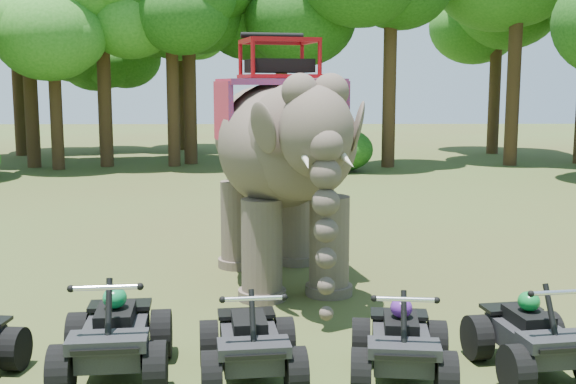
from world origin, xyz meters
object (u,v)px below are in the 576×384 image
Objects in this scene: atv_2 at (250,331)px; atv_4 at (534,325)px; atv_3 at (402,332)px; atv_1 at (114,324)px; elephant at (280,159)px.

atv_4 reaches higher than atv_2.
atv_3 is 0.99× the size of atv_4.
atv_1 is at bearing -175.99° from atv_3.
atv_1 is at bearing 169.18° from atv_2.
atv_3 is (1.89, -0.04, -0.00)m from atv_2.
atv_4 is at bearing -67.67° from elephant.
atv_4 is (3.22, -4.50, -1.67)m from elephant.
elephant is at bearing 116.92° from atv_4.
atv_2 is 0.99× the size of atv_4.
atv_2 is 3.62m from atv_4.
atv_4 reaches higher than atv_3.
elephant reaches higher than atv_3.
atv_2 is (1.72, -0.12, -0.06)m from atv_1.
atv_1 reaches higher than atv_3.
atv_1 is (-2.12, -4.54, -1.61)m from elephant.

